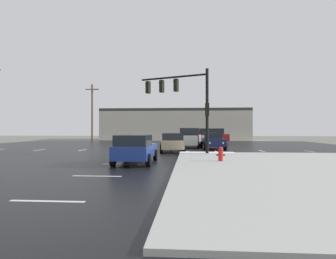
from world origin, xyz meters
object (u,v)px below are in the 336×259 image
Objects in this scene: sedan_navy at (212,140)px; utility_pole_distant at (92,111)px; sedan_tan at (172,142)px; traffic_signal_mast at (184,96)px; fire_hydrant at (221,154)px; suv_red at (210,136)px; sedan_blue at (136,148)px; suv_white at (190,137)px.

utility_pole_distant is (-18.03, 17.78, 4.01)m from sedan_navy.
traffic_signal_mast is at bearing -162.02° from sedan_tan.
fire_hydrant is 0.09× the size of utility_pole_distant.
suv_red is 1.06× the size of sedan_navy.
sedan_blue is 0.49× the size of utility_pole_distant.
sedan_blue is 0.98× the size of sedan_tan.
sedan_tan is 5.38m from sedan_navy.
utility_pole_distant is at bearing 22.92° from sedan_blue.
fire_hydrant is 14.26m from suv_white.
utility_pole_distant is (-14.38, 21.73, 4.01)m from sedan_tan.
suv_red is at bearing -78.25° from traffic_signal_mast.
fire_hydrant is 34.52m from utility_pole_distant.
sedan_blue is 0.92× the size of suv_red.
traffic_signal_mast is 7.73× the size of fire_hydrant.
utility_pole_distant is at bearing 156.84° from suv_red.
suv_white is 1.01× the size of suv_red.
suv_red is 0.53× the size of utility_pole_distant.
traffic_signal_mast is at bearing -177.27° from suv_white.
sedan_blue is 8.35m from sedan_tan.
utility_pole_distant is (-15.93, 15.26, 3.77)m from suv_white.
suv_red is (2.76, 8.60, 0.00)m from suv_white.
suv_white is 6.66m from sedan_tan.
fire_hydrant is 11.66m from sedan_navy.
fire_hydrant is 0.16× the size of suv_white.
sedan_tan is at bearing 172.51° from suv_white.
sedan_tan is (1.55, 8.21, 0.00)m from sedan_blue.
utility_pole_distant reaches higher than suv_white.
fire_hydrant is at bearing -6.32° from sedan_navy.
sedan_blue reaches higher than fire_hydrant.
suv_red reaches higher than sedan_blue.
suv_white is 1.08× the size of sedan_navy.
suv_white is at bearing -111.37° from suv_red.
sedan_blue and sedan_tan have the same top height.
suv_red is at bearing -11.83° from suv_white.
suv_white is 1.07× the size of sedan_tan.
fire_hydrant is (2.11, -5.23, -3.83)m from traffic_signal_mast.
suv_red is (3.27, 17.54, -3.28)m from traffic_signal_mast.
sedan_tan is (-3.15, 7.69, 0.32)m from fire_hydrant.
traffic_signal_mast is 28.70m from utility_pole_distant.
suv_red is (1.16, 22.76, 0.55)m from fire_hydrant.
sedan_blue is at bearing 174.07° from suv_white.
fire_hydrant is 4.74m from sedan_blue.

